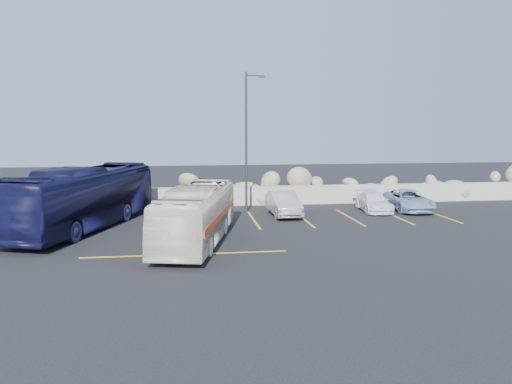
{
  "coord_description": "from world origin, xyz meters",
  "views": [
    {
      "loc": [
        -0.85,
        -18.94,
        4.96
      ],
      "look_at": [
        2.31,
        4.0,
        1.9
      ],
      "focal_mm": 35.0,
      "sensor_mm": 36.0,
      "label": 1
    }
  ],
  "objects": [
    {
      "name": "tour_coach",
      "position": [
        -5.87,
        5.9,
        1.51
      ],
      "size": [
        5.87,
        11.06,
        3.01
      ],
      "primitive_type": "imported",
      "rotation": [
        0.0,
        0.0,
        -0.33
      ],
      "color": "black",
      "rests_on": "ground"
    },
    {
      "name": "vintage_bus",
      "position": [
        -0.49,
        2.22,
        1.22
      ],
      "size": [
        3.91,
        9.0,
        2.44
      ],
      "primitive_type": "imported",
      "rotation": [
        0.0,
        0.0,
        -0.22
      ],
      "color": "silver",
      "rests_on": "ground"
    },
    {
      "name": "car_c",
      "position": [
        9.94,
        8.79,
        0.54
      ],
      "size": [
        1.8,
        3.85,
        1.09
      ],
      "primitive_type": "imported",
      "rotation": [
        0.0,
        0.0,
        -0.08
      ],
      "color": "white",
      "rests_on": "ground"
    },
    {
      "name": "seawall",
      "position": [
        0.0,
        12.0,
        0.6
      ],
      "size": [
        60.0,
        0.4,
        1.2
      ],
      "primitive_type": "cube",
      "color": "gray",
      "rests_on": "ground"
    },
    {
      "name": "parking_lines",
      "position": [
        4.64,
        5.57,
        0.01
      ],
      "size": [
        18.16,
        9.36,
        0.01
      ],
      "color": "gold",
      "rests_on": "ground"
    },
    {
      "name": "lamppost",
      "position": [
        2.56,
        9.5,
        4.3
      ],
      "size": [
        1.14,
        0.18,
        8.0
      ],
      "color": "#322E2C",
      "rests_on": "ground"
    },
    {
      "name": "riprap_pile",
      "position": [
        0.0,
        13.2,
        1.3
      ],
      "size": [
        54.0,
        2.8,
        2.6
      ],
      "primitive_type": null,
      "color": "#948160",
      "rests_on": "ground"
    },
    {
      "name": "ground",
      "position": [
        0.0,
        0.0,
        0.0
      ],
      "size": [
        90.0,
        90.0,
        0.0
      ],
      "primitive_type": "plane",
      "color": "black",
      "rests_on": "ground"
    },
    {
      "name": "car_b",
      "position": [
        4.42,
        8.13,
        0.66
      ],
      "size": [
        1.52,
        4.04,
        1.32
      ],
      "primitive_type": "imported",
      "rotation": [
        0.0,
        0.0,
        0.03
      ],
      "color": "#9D9EA1",
      "rests_on": "ground"
    },
    {
      "name": "car_d",
      "position": [
        12.11,
        8.77,
        0.6
      ],
      "size": [
        2.31,
        4.48,
        1.21
      ],
      "primitive_type": "imported",
      "rotation": [
        0.0,
        0.0,
        -0.07
      ],
      "color": "#869ABE",
      "rests_on": "ground"
    }
  ]
}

